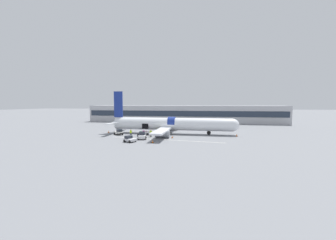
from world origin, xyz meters
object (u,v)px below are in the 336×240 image
airplane (170,124)px  ground_crew_driver (131,133)px  ground_crew_loader_a (151,133)px  suitcase_on_tarmac_upright (138,135)px  ground_crew_loader_b (162,132)px  ground_crew_supervisor (158,132)px  baggage_tug_rear (142,136)px  suitcase_on_tarmac_spare (150,135)px  baggage_tug_mid (130,139)px  baggage_tug_lead (119,132)px  baggage_cart_loading (145,133)px

airplane → ground_crew_driver: (-8.69, -6.31, -1.63)m
ground_crew_loader_a → suitcase_on_tarmac_upright: (-3.24, -0.07, -0.62)m
airplane → ground_crew_loader_b: size_ratio=19.25×
ground_crew_supervisor → baggage_tug_rear: bearing=-115.4°
ground_crew_loader_a → ground_crew_loader_b: ground_crew_loader_b is taller
suitcase_on_tarmac_spare → baggage_tug_rear: bearing=-98.0°
ground_crew_supervisor → ground_crew_driver: bearing=-164.6°
baggage_tug_mid → ground_crew_loader_b: 11.18m
baggage_tug_lead → ground_crew_supervisor: bearing=-0.8°
baggage_tug_mid → baggage_cart_loading: (0.34, 9.73, -0.04)m
baggage_tug_lead → ground_crew_loader_b: (11.15, 1.14, 0.32)m
airplane → baggage_tug_mid: bearing=-115.4°
suitcase_on_tarmac_upright → ground_crew_loader_b: bearing=28.2°
baggage_cart_loading → suitcase_on_tarmac_spare: 2.35m
baggage_tug_rear → ground_crew_supervisor: size_ratio=1.42×
baggage_cart_loading → ground_crew_supervisor: bearing=-14.0°
baggage_tug_rear → ground_crew_driver: size_ratio=1.51×
ground_crew_driver → baggage_tug_mid: bearing=-71.5°
baggage_tug_rear → suitcase_on_tarmac_upright: size_ratio=3.63×
ground_crew_loader_a → baggage_tug_lead: bearing=169.7°
baggage_cart_loading → ground_crew_loader_a: 3.38m
baggage_tug_lead → baggage_cart_loading: bearing=6.5°
baggage_cart_loading → ground_crew_driver: size_ratio=1.99×
ground_crew_supervisor → baggage_tug_lead: bearing=179.2°
baggage_tug_lead → baggage_cart_loading: 6.77m
baggage_tug_mid → ground_crew_supervisor: bearing=65.5°
ground_crew_driver → suitcase_on_tarmac_upright: ground_crew_driver is taller
ground_crew_driver → ground_crew_loader_b: bearing=23.1°
ground_crew_driver → suitcase_on_tarmac_upright: bearing=5.9°
ground_crew_loader_b → suitcase_on_tarmac_spare: ground_crew_loader_b is taller
baggage_tug_mid → ground_crew_driver: ground_crew_driver is taller
airplane → baggage_tug_mid: size_ratio=12.15×
ground_crew_supervisor → suitcase_on_tarmac_upright: 4.90m
ground_crew_supervisor → baggage_tug_mid: bearing=-114.5°
ground_crew_driver → ground_crew_supervisor: ground_crew_supervisor is taller
baggage_tug_mid → ground_crew_loader_a: (2.67, 7.31, 0.35)m
ground_crew_loader_b → ground_crew_supervisor: 1.49m
ground_crew_loader_b → ground_crew_driver: size_ratio=1.04×
ground_crew_supervisor → ground_crew_loader_a: bearing=-132.1°
baggage_cart_loading → ground_crew_driver: bearing=-135.2°
baggage_tug_rear → suitcase_on_tarmac_upright: bearing=121.0°
ground_crew_loader_b → ground_crew_loader_a: bearing=-127.0°
baggage_cart_loading → ground_crew_supervisor: ground_crew_supervisor is taller
airplane → baggage_tug_mid: airplane is taller
ground_crew_loader_a → baggage_tug_mid: bearing=-110.0°
baggage_tug_mid → ground_crew_supervisor: 9.69m
baggage_tug_lead → suitcase_on_tarmac_upright: size_ratio=4.21×
ground_crew_supervisor → suitcase_on_tarmac_spare: ground_crew_supervisor is taller
airplane → ground_crew_driver: size_ratio=20.10×
baggage_tug_rear → ground_crew_loader_a: 3.82m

